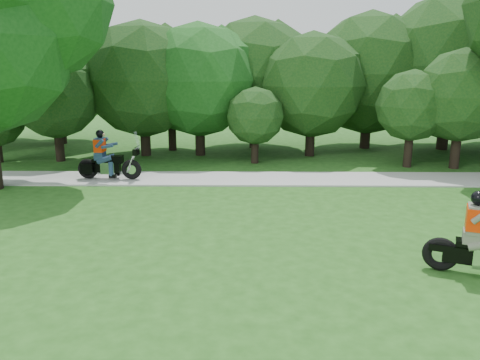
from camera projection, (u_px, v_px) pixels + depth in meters
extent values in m
plane|color=#204E16|center=(328.00, 269.00, 9.75)|extent=(100.00, 100.00, 0.00)
cube|color=#A6A6A1|center=(292.00, 179.00, 17.52)|extent=(60.00, 2.20, 0.06)
cylinder|color=black|center=(254.00, 131.00, 24.34)|extent=(0.49, 0.49, 1.80)
sphere|color=#103613|center=(255.00, 76.00, 23.69)|extent=(5.84, 5.84, 5.84)
cylinder|color=black|center=(145.00, 137.00, 22.17)|extent=(0.47, 0.47, 1.80)
sphere|color=#103613|center=(143.00, 80.00, 21.55)|extent=(5.37, 5.37, 5.37)
cylinder|color=black|center=(255.00, 149.00, 20.46)|extent=(0.33, 0.33, 1.25)
sphere|color=#103613|center=(255.00, 116.00, 20.12)|extent=(2.51, 2.51, 2.51)
cylinder|color=black|center=(408.00, 148.00, 19.60)|extent=(0.35, 0.35, 1.61)
sphere|color=#103613|center=(412.00, 106.00, 19.19)|extent=(2.96, 2.96, 2.96)
cylinder|color=black|center=(4.00, 126.00, 26.30)|extent=(0.49, 0.49, 1.80)
cylinder|color=black|center=(59.00, 143.00, 20.84)|extent=(0.39, 0.39, 1.68)
sphere|color=#103613|center=(55.00, 95.00, 20.35)|extent=(3.89, 3.89, 3.89)
cylinder|color=black|center=(200.00, 136.00, 22.25)|extent=(0.46, 0.46, 1.80)
sphere|color=#164F16|center=(199.00, 80.00, 21.64)|extent=(5.28, 5.28, 5.28)
cylinder|color=black|center=(365.00, 131.00, 24.24)|extent=(0.51, 0.51, 1.80)
sphere|color=#103613|center=(369.00, 73.00, 23.56)|extent=(6.16, 6.16, 6.16)
cylinder|color=black|center=(456.00, 147.00, 19.30)|extent=(0.39, 0.39, 1.76)
sphere|color=#103613|center=(461.00, 96.00, 18.80)|extent=(3.79, 3.79, 3.79)
cylinder|color=black|center=(443.00, 132.00, 23.86)|extent=(0.56, 0.56, 1.80)
sphere|color=#103613|center=(450.00, 66.00, 23.10)|extent=(7.27, 7.27, 7.27)
cylinder|color=black|center=(310.00, 138.00, 22.10)|extent=(0.44, 0.44, 1.72)
sphere|color=#103613|center=(312.00, 85.00, 21.53)|extent=(4.87, 4.87, 4.87)
cylinder|color=black|center=(61.00, 127.00, 25.67)|extent=(0.52, 0.52, 1.80)
sphere|color=#103613|center=(56.00, 72.00, 24.98)|extent=(6.37, 6.37, 6.37)
cylinder|color=black|center=(172.00, 133.00, 23.60)|extent=(0.40, 0.40, 1.80)
sphere|color=#103613|center=(171.00, 88.00, 23.08)|extent=(3.98, 3.98, 3.98)
sphere|color=#164F16|center=(35.00, 2.00, 15.50)|extent=(5.12, 5.12, 5.12)
torus|color=black|center=(440.00, 254.00, 9.62)|extent=(0.74, 0.46, 0.72)
cube|color=black|center=(476.00, 257.00, 9.35)|extent=(1.25, 0.71, 0.33)
cube|color=black|center=(470.00, 243.00, 9.34)|extent=(0.62, 0.51, 0.10)
cube|color=#5A5D4B|center=(471.00, 236.00, 9.31)|extent=(0.43, 0.48, 0.25)
cube|color=#5A5D4B|center=(474.00, 219.00, 9.21)|extent=(0.41, 0.50, 0.57)
cube|color=#EE2D04|center=(474.00, 218.00, 9.21)|extent=(0.45, 0.55, 0.45)
sphere|color=black|center=(479.00, 198.00, 9.10)|extent=(0.29, 0.29, 0.29)
torus|color=black|center=(88.00, 169.00, 17.36)|extent=(0.76, 0.26, 0.75)
torus|color=black|center=(132.00, 169.00, 17.24)|extent=(0.76, 0.26, 0.75)
cube|color=black|center=(104.00, 168.00, 17.30)|extent=(1.21, 0.33, 0.34)
cube|color=silver|center=(109.00, 168.00, 17.29)|extent=(0.53, 0.39, 0.43)
cube|color=black|center=(115.00, 159.00, 17.19)|extent=(0.57, 0.35, 0.28)
cube|color=black|center=(100.00, 160.00, 17.24)|extent=(0.57, 0.37, 0.11)
cylinder|color=silver|center=(132.00, 159.00, 17.15)|extent=(0.43, 0.07, 0.96)
cylinder|color=silver|center=(136.00, 147.00, 17.03)|extent=(0.08, 0.69, 0.04)
cube|color=black|center=(87.00, 169.00, 17.11)|extent=(0.46, 0.15, 0.36)
cube|color=black|center=(92.00, 166.00, 17.57)|extent=(0.46, 0.15, 0.36)
cube|color=#1C314B|center=(100.00, 156.00, 17.21)|extent=(0.34, 0.42, 0.26)
cube|color=#1C314B|center=(100.00, 146.00, 17.12)|extent=(0.30, 0.46, 0.60)
cube|color=#EE2D04|center=(100.00, 145.00, 17.11)|extent=(0.34, 0.51, 0.47)
sphere|color=black|center=(100.00, 134.00, 17.01)|extent=(0.30, 0.30, 0.30)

